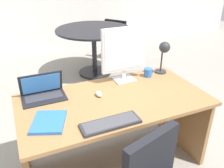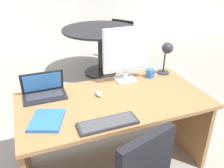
{
  "view_description": "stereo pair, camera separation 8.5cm",
  "coord_description": "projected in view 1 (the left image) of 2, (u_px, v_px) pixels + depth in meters",
  "views": [
    {
      "loc": [
        -0.72,
        -1.58,
        1.76
      ],
      "look_at": [
        0.0,
        0.04,
        0.85
      ],
      "focal_mm": 38.33,
      "sensor_mm": 36.0,
      "label": 1
    },
    {
      "loc": [
        -0.64,
        -1.62,
        1.76
      ],
      "look_at": [
        0.0,
        0.04,
        0.85
      ],
      "focal_mm": 38.33,
      "sensor_mm": 36.0,
      "label": 2
    }
  ],
  "objects": [
    {
      "name": "desk_lamp",
      "position": [
        164.0,
        51.0,
        2.37
      ],
      "size": [
        0.12,
        0.15,
        0.34
      ],
      "color": "#2D2D33",
      "rests_on": "desk"
    },
    {
      "name": "keyboard",
      "position": [
        111.0,
        123.0,
        1.69
      ],
      "size": [
        0.43,
        0.15,
        0.02
      ],
      "color": "#2D2D33",
      "rests_on": "desk"
    },
    {
      "name": "laptop",
      "position": [
        42.0,
        90.0,
        2.02
      ],
      "size": [
        0.36,
        0.23,
        0.21
      ],
      "color": "black",
      "rests_on": "desk"
    },
    {
      "name": "mouse",
      "position": [
        99.0,
        94.0,
        2.05
      ],
      "size": [
        0.05,
        0.09,
        0.04
      ],
      "color": "silver",
      "rests_on": "desk"
    },
    {
      "name": "meeting_table",
      "position": [
        94.0,
        40.0,
        3.98
      ],
      "size": [
        1.24,
        1.24,
        0.8
      ],
      "color": "black",
      "rests_on": "ground"
    },
    {
      "name": "desk",
      "position": [
        112.0,
        117.0,
        2.16
      ],
      "size": [
        1.58,
        0.83,
        0.73
      ],
      "color": "#9E7042",
      "rests_on": "ground"
    },
    {
      "name": "meeting_chair_near",
      "position": [
        119.0,
        43.0,
        4.8
      ],
      "size": [
        0.65,
        0.64,
        0.8
      ],
      "color": "black",
      "rests_on": "ground"
    },
    {
      "name": "book",
      "position": [
        49.0,
        122.0,
        1.7
      ],
      "size": [
        0.3,
        0.33,
        0.02
      ],
      "color": "blue",
      "rests_on": "desk"
    },
    {
      "name": "monitor",
      "position": [
        125.0,
        51.0,
        2.2
      ],
      "size": [
        0.45,
        0.16,
        0.52
      ],
      "color": "silver",
      "rests_on": "desk"
    },
    {
      "name": "ground",
      "position": [
        73.0,
        95.0,
        3.57
      ],
      "size": [
        12.0,
        12.0,
        0.0
      ],
      "primitive_type": "plane",
      "color": "gray"
    },
    {
      "name": "coffee_mug",
      "position": [
        148.0,
        72.0,
        2.39
      ],
      "size": [
        0.1,
        0.08,
        0.08
      ],
      "color": "blue",
      "rests_on": "desk"
    }
  ]
}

